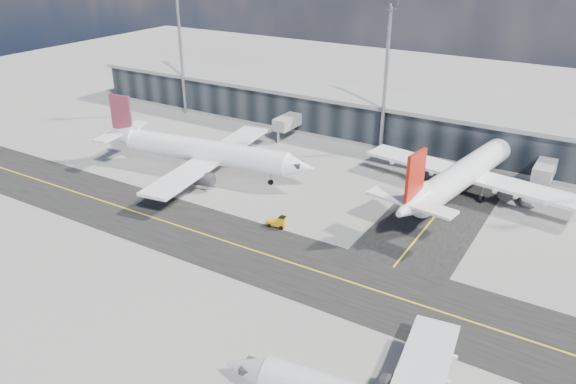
# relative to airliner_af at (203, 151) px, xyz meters

# --- Properties ---
(ground) EXTENTS (300.00, 300.00, 0.00)m
(ground) POSITION_rel_airliner_af_xyz_m (22.86, -21.71, -4.11)
(ground) COLOR gray
(ground) RESTS_ON ground
(taxiway_lanes) EXTENTS (180.00, 63.00, 0.03)m
(taxiway_lanes) POSITION_rel_airliner_af_xyz_m (26.77, -10.97, -4.10)
(taxiway_lanes) COLOR black
(taxiway_lanes) RESTS_ON ground
(terminal_concourse) EXTENTS (152.00, 19.80, 8.80)m
(terminal_concourse) POSITION_rel_airliner_af_xyz_m (22.90, 33.22, -0.02)
(terminal_concourse) COLOR black
(terminal_concourse) RESTS_ON ground
(floodlight_masts) EXTENTS (102.50, 0.70, 28.90)m
(floodlight_masts) POSITION_rel_airliner_af_xyz_m (22.86, 26.29, 11.50)
(floodlight_masts) COLOR gray
(floodlight_masts) RESTS_ON ground
(airliner_af) EXTENTS (42.00, 35.94, 12.44)m
(airliner_af) POSITION_rel_airliner_af_xyz_m (0.00, 0.00, 0.00)
(airliner_af) COLOR white
(airliner_af) RESTS_ON ground
(airliner_redtail) EXTENTS (36.94, 43.14, 12.79)m
(airliner_redtail) POSITION_rel_airliner_af_xyz_m (42.41, 14.53, 0.11)
(airliner_redtail) COLOR white
(airliner_redtail) RESTS_ON ground
(baggage_tug) EXTENTS (3.03, 1.89, 1.78)m
(baggage_tug) POSITION_rel_airliner_af_xyz_m (22.39, -10.33, -3.22)
(baggage_tug) COLOR orange
(baggage_tug) RESTS_ON ground
(service_van) EXTENTS (3.72, 5.21, 1.32)m
(service_van) POSITION_rel_airliner_af_xyz_m (51.71, 17.33, -3.45)
(service_van) COLOR white
(service_van) RESTS_ON ground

